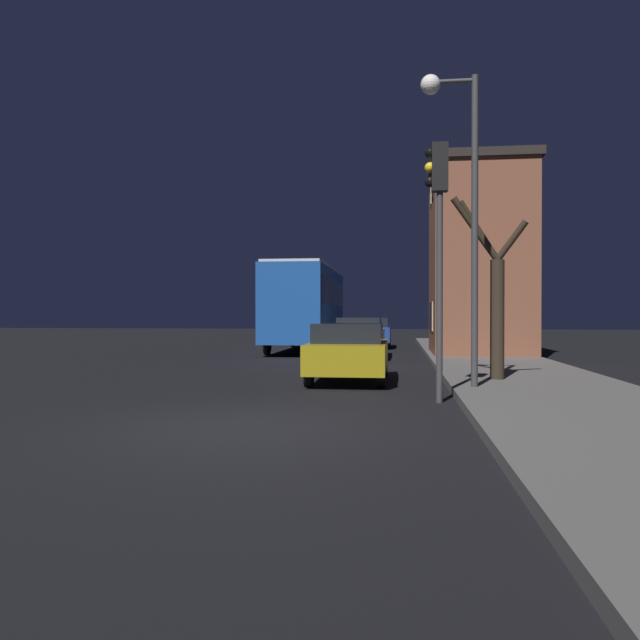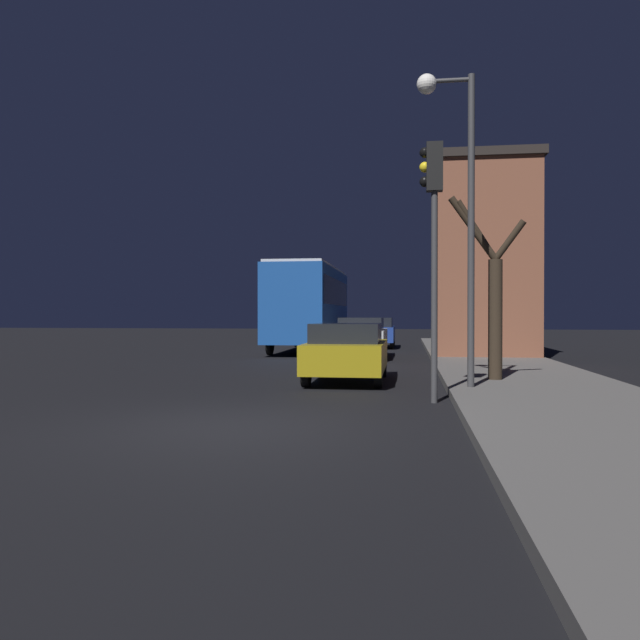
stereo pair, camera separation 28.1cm
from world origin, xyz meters
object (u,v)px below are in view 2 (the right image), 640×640
(streetlamp, at_px, (455,175))
(traffic_light, at_px, (433,218))
(bare_tree, at_px, (492,297))
(bus, at_px, (310,301))
(car_far_lane, at_px, (376,332))
(car_mid_lane, at_px, (362,336))
(car_near_lane, at_px, (347,351))

(streetlamp, bearing_deg, traffic_light, -111.37)
(bare_tree, bearing_deg, bus, 115.51)
(car_far_lane, bearing_deg, car_mid_lane, -91.44)
(bus, distance_m, car_far_lane, 4.32)
(car_near_lane, height_order, car_far_lane, car_far_lane)
(car_far_lane, bearing_deg, car_near_lane, -89.79)
(bare_tree, relative_size, bus, 0.43)
(traffic_light, distance_m, car_near_lane, 4.73)
(streetlamp, xyz_separation_m, car_far_lane, (-2.48, 17.64, -3.72))
(traffic_light, bearing_deg, bare_tree, 62.99)
(bare_tree, distance_m, car_mid_lane, 9.63)
(streetlamp, distance_m, bus, 15.84)
(bare_tree, distance_m, car_near_lane, 3.65)
(car_mid_lane, bearing_deg, traffic_light, -79.50)
(bare_tree, bearing_deg, streetlamp, -121.19)
(bus, xyz_separation_m, car_mid_lane, (2.68, -4.33, -1.41))
(traffic_light, bearing_deg, car_near_lane, 119.69)
(car_mid_lane, distance_m, car_far_lane, 7.24)
(traffic_light, distance_m, car_mid_lane, 12.16)
(traffic_light, bearing_deg, car_far_lane, 95.98)
(traffic_light, bearing_deg, bus, 106.83)
(bare_tree, xyz_separation_m, car_far_lane, (-3.43, 16.07, -1.27))
(bare_tree, height_order, car_mid_lane, bare_tree)
(traffic_light, relative_size, car_mid_lane, 1.11)
(bare_tree, relative_size, car_far_lane, 1.09)
(bare_tree, bearing_deg, car_near_lane, 170.88)
(car_near_lane, distance_m, car_mid_lane, 8.30)
(streetlamp, distance_m, car_mid_lane, 11.35)
(car_near_lane, bearing_deg, car_far_lane, 90.21)
(traffic_light, relative_size, bus, 0.50)
(streetlamp, distance_m, traffic_light, 1.72)
(bare_tree, height_order, car_near_lane, bare_tree)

